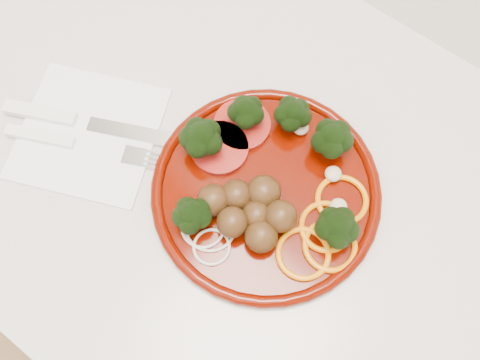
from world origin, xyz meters
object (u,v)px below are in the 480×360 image
Objects in this scene: fork at (59,140)px; knife at (70,119)px; plate at (265,185)px; napkin at (89,133)px.

knife is at bearing 83.00° from fork.
plate reaches higher than fork.
plate is 1.40× the size of fork.
napkin is at bearing 33.31° from fork.
plate is 1.63× the size of napkin.
napkin is (-0.21, -0.07, -0.02)m from plate.
knife is at bearing -177.62° from napkin.
plate is at bearing -1.85° from fork.
napkin is 0.03m from knife.
plate reaches higher than napkin.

